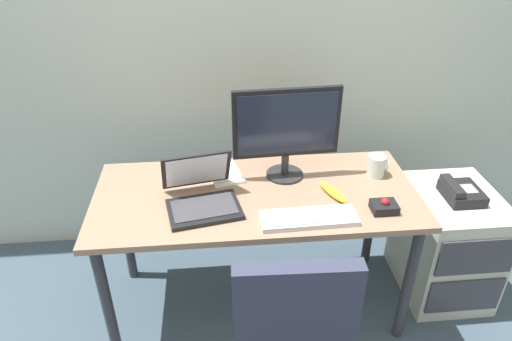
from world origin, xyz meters
name	(u,v)px	position (x,y,z in m)	size (l,w,h in m)	color
ground_plane	(256,302)	(0.00, 0.00, 0.00)	(8.00, 8.00, 0.00)	#3A4B59
back_wall	(243,7)	(0.00, 0.68, 1.40)	(6.00, 0.10, 2.80)	#AFBBAD
desk	(256,207)	(0.00, 0.00, 0.63)	(1.49, 0.67, 0.71)	#917057
file_cabinet	(446,243)	(1.02, 0.04, 0.30)	(0.42, 0.53, 0.60)	beige
desk_phone	(461,192)	(1.01, 0.02, 0.64)	(0.17, 0.20, 0.09)	black
monitor_main	(286,128)	(0.15, 0.14, 0.97)	(0.50, 0.18, 0.45)	#262628
keyboard	(309,218)	(0.20, -0.23, 0.73)	(0.41, 0.15, 0.03)	silver
laptop	(201,194)	(-0.25, -0.07, 0.76)	(0.36, 0.37, 0.22)	black
trackball_mouse	(384,206)	(0.54, -0.19, 0.74)	(0.11, 0.09, 0.07)	black
coffee_mug	(377,166)	(0.60, 0.10, 0.77)	(0.10, 0.09, 0.11)	silver
paper_notepad	(225,174)	(-0.14, 0.17, 0.72)	(0.15, 0.21, 0.01)	white
banana	(333,192)	(0.35, -0.06, 0.73)	(0.19, 0.04, 0.04)	yellow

